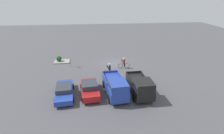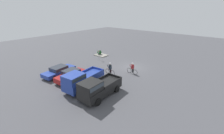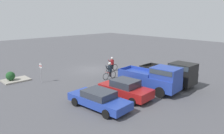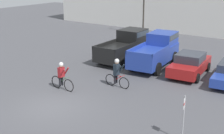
{
  "view_description": "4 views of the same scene",
  "coord_description": "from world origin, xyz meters",
  "px_view_note": "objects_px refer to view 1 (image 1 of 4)",
  "views": [
    {
      "loc": [
        3.17,
        26.39,
        10.6
      ],
      "look_at": [
        0.71,
        4.33,
        1.2
      ],
      "focal_mm": 28.0,
      "sensor_mm": 36.0,
      "label": 1
    },
    {
      "loc": [
        -11.88,
        19.71,
        9.03
      ],
      "look_at": [
        0.71,
        4.33,
        1.2
      ],
      "focal_mm": 24.0,
      "sensor_mm": 36.0,
      "label": 2
    },
    {
      "loc": [
        15.81,
        20.43,
        6.47
      ],
      "look_at": [
        0.71,
        4.33,
        1.2
      ],
      "focal_mm": 35.0,
      "sensor_mm": 36.0,
      "label": 3
    },
    {
      "loc": [
        11.05,
        -10.34,
        6.77
      ],
      "look_at": [
        0.71,
        4.33,
        1.2
      ],
      "focal_mm": 50.0,
      "sensor_mm": 36.0,
      "label": 4
    }
  ],
  "objects_px": {
    "pickup_truck_1": "(116,86)",
    "sedan_1": "(64,91)",
    "cyclist_0": "(110,69)",
    "fire_lane_sign": "(70,59)",
    "sedan_0": "(90,89)",
    "shrub": "(59,59)",
    "pickup_truck_0": "(140,86)",
    "cyclist_1": "(124,63)"
  },
  "relations": [
    {
      "from": "pickup_truck_1",
      "to": "sedan_1",
      "type": "relative_size",
      "value": 1.12
    },
    {
      "from": "cyclist_0",
      "to": "fire_lane_sign",
      "type": "distance_m",
      "value": 6.81
    },
    {
      "from": "cyclist_0",
      "to": "fire_lane_sign",
      "type": "height_order",
      "value": "fire_lane_sign"
    },
    {
      "from": "pickup_truck_1",
      "to": "sedan_0",
      "type": "height_order",
      "value": "pickup_truck_1"
    },
    {
      "from": "sedan_0",
      "to": "cyclist_0",
      "type": "xyz_separation_m",
      "value": [
        -2.7,
        -4.78,
        0.19
      ]
    },
    {
      "from": "fire_lane_sign",
      "to": "pickup_truck_1",
      "type": "bearing_deg",
      "value": 123.2
    },
    {
      "from": "pickup_truck_1",
      "to": "sedan_0",
      "type": "xyz_separation_m",
      "value": [
        2.84,
        -0.61,
        -0.46
      ]
    },
    {
      "from": "sedan_1",
      "to": "shrub",
      "type": "height_order",
      "value": "sedan_1"
    },
    {
      "from": "sedan_1",
      "to": "fire_lane_sign",
      "type": "relative_size",
      "value": 2.46
    },
    {
      "from": "pickup_truck_0",
      "to": "cyclist_1",
      "type": "height_order",
      "value": "pickup_truck_0"
    },
    {
      "from": "shrub",
      "to": "sedan_0",
      "type": "bearing_deg",
      "value": 115.7
    },
    {
      "from": "sedan_0",
      "to": "cyclist_1",
      "type": "relative_size",
      "value": 2.49
    },
    {
      "from": "cyclist_1",
      "to": "pickup_truck_0",
      "type": "bearing_deg",
      "value": 93.74
    },
    {
      "from": "cyclist_0",
      "to": "sedan_1",
      "type": "bearing_deg",
      "value": 41.41
    },
    {
      "from": "pickup_truck_0",
      "to": "cyclist_0",
      "type": "bearing_deg",
      "value": -62.12
    },
    {
      "from": "cyclist_1",
      "to": "shrub",
      "type": "xyz_separation_m",
      "value": [
        10.28,
        -3.74,
        -0.27
      ]
    },
    {
      "from": "sedan_0",
      "to": "shrub",
      "type": "bearing_deg",
      "value": -64.3
    },
    {
      "from": "cyclist_1",
      "to": "sedan_1",
      "type": "bearing_deg",
      "value": 41.83
    },
    {
      "from": "cyclist_1",
      "to": "fire_lane_sign",
      "type": "height_order",
      "value": "fire_lane_sign"
    },
    {
      "from": "pickup_truck_1",
      "to": "shrub",
      "type": "distance_m",
      "value": 13.91
    },
    {
      "from": "pickup_truck_0",
      "to": "fire_lane_sign",
      "type": "relative_size",
      "value": 2.62
    },
    {
      "from": "pickup_truck_0",
      "to": "fire_lane_sign",
      "type": "height_order",
      "value": "pickup_truck_0"
    },
    {
      "from": "cyclist_1",
      "to": "shrub",
      "type": "bearing_deg",
      "value": -20.0
    },
    {
      "from": "sedan_1",
      "to": "cyclist_1",
      "type": "bearing_deg",
      "value": -138.17
    },
    {
      "from": "pickup_truck_0",
      "to": "cyclist_0",
      "type": "height_order",
      "value": "pickup_truck_0"
    },
    {
      "from": "pickup_truck_0",
      "to": "shrub",
      "type": "xyz_separation_m",
      "value": [
        10.79,
        -11.47,
        -0.56
      ]
    },
    {
      "from": "sedan_0",
      "to": "cyclist_0",
      "type": "bearing_deg",
      "value": -119.5
    },
    {
      "from": "shrub",
      "to": "sedan_1",
      "type": "bearing_deg",
      "value": 102.36
    },
    {
      "from": "sedan_0",
      "to": "sedan_1",
      "type": "bearing_deg",
      "value": 1.55
    },
    {
      "from": "shrub",
      "to": "cyclist_0",
      "type": "bearing_deg",
      "value": 142.85
    },
    {
      "from": "sedan_0",
      "to": "cyclist_1",
      "type": "height_order",
      "value": "cyclist_1"
    },
    {
      "from": "cyclist_1",
      "to": "shrub",
      "type": "distance_m",
      "value": 10.94
    },
    {
      "from": "pickup_truck_1",
      "to": "shrub",
      "type": "height_order",
      "value": "pickup_truck_1"
    },
    {
      "from": "cyclist_1",
      "to": "cyclist_0",
      "type": "bearing_deg",
      "value": 42.77
    },
    {
      "from": "pickup_truck_0",
      "to": "sedan_0",
      "type": "xyz_separation_m",
      "value": [
        5.62,
        -0.73,
        -0.41
      ]
    },
    {
      "from": "pickup_truck_1",
      "to": "cyclist_1",
      "type": "xyz_separation_m",
      "value": [
        -2.27,
        -7.61,
        -0.33
      ]
    },
    {
      "from": "sedan_0",
      "to": "cyclist_1",
      "type": "xyz_separation_m",
      "value": [
        -5.11,
        -7.0,
        0.13
      ]
    },
    {
      "from": "sedan_0",
      "to": "cyclist_1",
      "type": "distance_m",
      "value": 8.67
    },
    {
      "from": "cyclist_0",
      "to": "shrub",
      "type": "xyz_separation_m",
      "value": [
        7.87,
        -5.97,
        -0.33
      ]
    },
    {
      "from": "pickup_truck_1",
      "to": "sedan_0",
      "type": "relative_size",
      "value": 1.24
    },
    {
      "from": "cyclist_0",
      "to": "cyclist_1",
      "type": "relative_size",
      "value": 0.99
    },
    {
      "from": "pickup_truck_0",
      "to": "cyclist_1",
      "type": "distance_m",
      "value": 7.75
    }
  ]
}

